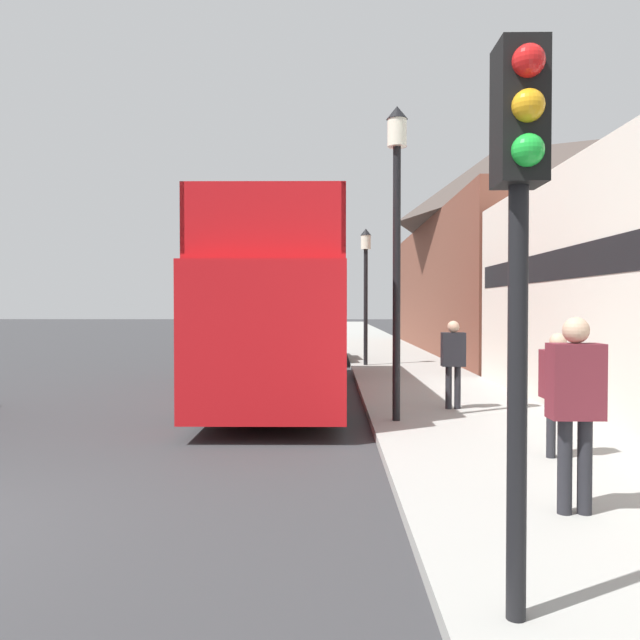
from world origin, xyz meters
The scene contains 11 objects.
ground_plane centered at (0.00, 21.00, 0.00)m, with size 144.00×144.00×0.00m, color #333335.
sidewalk centered at (6.61, 18.00, 0.07)m, with size 3.41×108.00×0.14m.
brick_terrace_rear centered at (11.32, 21.88, 4.37)m, with size 6.00×19.66×8.75m.
tour_bus centered at (3.16, 9.05, 1.78)m, with size 2.63×10.05×3.95m.
parked_car_ahead_of_bus centered at (3.81, 17.64, 0.73)m, with size 1.93×4.40×1.58m.
pedestrian_nearest centered at (6.46, 0.59, 1.23)m, with size 0.48×0.26×1.81m.
pedestrian_second centered at (7.08, 2.73, 1.09)m, with size 0.41×0.23×1.57m.
pedestrian_third centered at (6.51, 6.46, 1.13)m, with size 0.43×0.24×1.64m.
traffic_signal centered at (5.35, -1.38, 2.70)m, with size 0.28×0.42×3.49m.
lamp_post_nearest centered at (5.32, 5.26, 3.70)m, with size 0.35×0.35×5.23m.
lamp_post_second centered at (5.38, 15.11, 3.21)m, with size 0.35×0.35×4.43m.
Camera 1 is at (4.21, -5.14, 2.05)m, focal length 35.00 mm.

